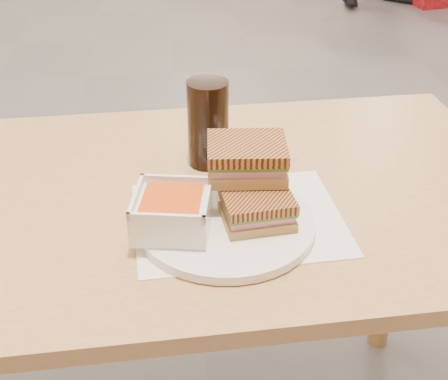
{
  "coord_description": "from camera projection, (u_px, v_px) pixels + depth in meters",
  "views": [
    {
      "loc": [
        -0.08,
        -2.81,
        1.33
      ],
      "look_at": [
        0.01,
        -2.0,
        0.82
      ],
      "focal_mm": 49.62,
      "sensor_mm": 36.0,
      "label": 1
    }
  ],
  "objects": [
    {
      "name": "plate",
      "position": [
        226.0,
        224.0,
        0.98
      ],
      "size": [
        0.28,
        0.28,
        0.02
      ],
      "color": "white",
      "rests_on": "tray_liner"
    },
    {
      "name": "cola_glass",
      "position": [
        208.0,
        124.0,
        1.13
      ],
      "size": [
        0.08,
        0.08,
        0.16
      ],
      "color": "black",
      "rests_on": "main_table"
    },
    {
      "name": "soup_bowl",
      "position": [
        172.0,
        213.0,
        0.95
      ],
      "size": [
        0.13,
        0.13,
        0.06
      ],
      "color": "white",
      "rests_on": "plate"
    },
    {
      "name": "panini_upper",
      "position": [
        247.0,
        158.0,
        0.99
      ],
      "size": [
        0.13,
        0.11,
        0.06
      ],
      "color": "#AB8150",
      "rests_on": "panini_lower"
    },
    {
      "name": "main_table",
      "position": [
        193.0,
        243.0,
        1.15
      ],
      "size": [
        1.22,
        0.74,
        0.75
      ],
      "color": "tan",
      "rests_on": "ground"
    },
    {
      "name": "panini_lower",
      "position": [
        257.0,
        208.0,
        0.96
      ],
      "size": [
        0.12,
        0.1,
        0.05
      ],
      "color": "#AB8150",
      "rests_on": "plate"
    },
    {
      "name": "tray_liner",
      "position": [
        238.0,
        219.0,
        1.01
      ],
      "size": [
        0.35,
        0.28,
        0.0
      ],
      "color": "white",
      "rests_on": "main_table"
    }
  ]
}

